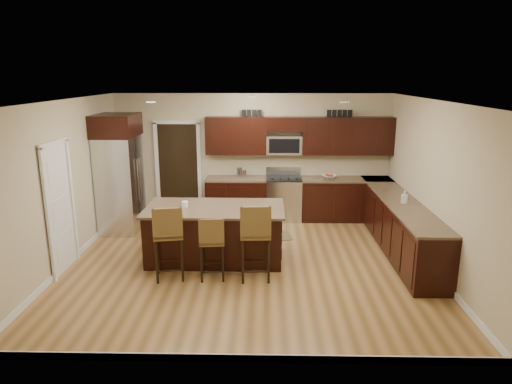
{
  "coord_description": "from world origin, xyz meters",
  "views": [
    {
      "loc": [
        0.28,
        -7.15,
        3.1
      ],
      "look_at": [
        0.12,
        0.4,
        1.14
      ],
      "focal_mm": 32.0,
      "sensor_mm": 36.0,
      "label": 1
    }
  ],
  "objects_px": {
    "range": "(283,198)",
    "stool_mid": "(212,241)",
    "stool_right": "(255,233)",
    "refrigerator": "(119,172)",
    "stool_left": "(168,234)",
    "island": "(215,235)"
  },
  "relations": [
    {
      "from": "stool_left",
      "to": "range",
      "type": "bearing_deg",
      "value": 48.16
    },
    {
      "from": "range",
      "to": "island",
      "type": "xyz_separation_m",
      "value": [
        -1.25,
        -2.25,
        -0.04
      ]
    },
    {
      "from": "stool_left",
      "to": "refrigerator",
      "type": "xyz_separation_m",
      "value": [
        -1.43,
        2.3,
        0.46
      ]
    },
    {
      "from": "stool_right",
      "to": "refrigerator",
      "type": "xyz_separation_m",
      "value": [
        -2.76,
        2.3,
        0.44
      ]
    },
    {
      "from": "range",
      "to": "stool_mid",
      "type": "distance_m",
      "value": 3.32
    },
    {
      "from": "island",
      "to": "stool_right",
      "type": "bearing_deg",
      "value": -50.12
    },
    {
      "from": "stool_left",
      "to": "stool_mid",
      "type": "height_order",
      "value": "stool_left"
    },
    {
      "from": "stool_left",
      "to": "stool_right",
      "type": "relative_size",
      "value": 0.97
    },
    {
      "from": "refrigerator",
      "to": "stool_right",
      "type": "bearing_deg",
      "value": -39.85
    },
    {
      "from": "island",
      "to": "stool_left",
      "type": "relative_size",
      "value": 1.97
    },
    {
      "from": "stool_mid",
      "to": "refrigerator",
      "type": "relative_size",
      "value": 0.43
    },
    {
      "from": "island",
      "to": "stool_mid",
      "type": "distance_m",
      "value": 0.87
    },
    {
      "from": "stool_mid",
      "to": "refrigerator",
      "type": "xyz_separation_m",
      "value": [
        -2.09,
        2.29,
        0.57
      ]
    },
    {
      "from": "stool_left",
      "to": "stool_right",
      "type": "height_order",
      "value": "stool_right"
    },
    {
      "from": "range",
      "to": "stool_left",
      "type": "distance_m",
      "value": 3.63
    },
    {
      "from": "stool_left",
      "to": "stool_mid",
      "type": "xyz_separation_m",
      "value": [
        0.66,
        0.01,
        -0.11
      ]
    },
    {
      "from": "range",
      "to": "stool_right",
      "type": "distance_m",
      "value": 3.16
    },
    {
      "from": "stool_left",
      "to": "stool_mid",
      "type": "distance_m",
      "value": 0.67
    },
    {
      "from": "range",
      "to": "refrigerator",
      "type": "relative_size",
      "value": 0.47
    },
    {
      "from": "stool_mid",
      "to": "stool_right",
      "type": "bearing_deg",
      "value": -6.42
    },
    {
      "from": "stool_left",
      "to": "refrigerator",
      "type": "relative_size",
      "value": 0.51
    },
    {
      "from": "range",
      "to": "stool_right",
      "type": "bearing_deg",
      "value": -99.93
    }
  ]
}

